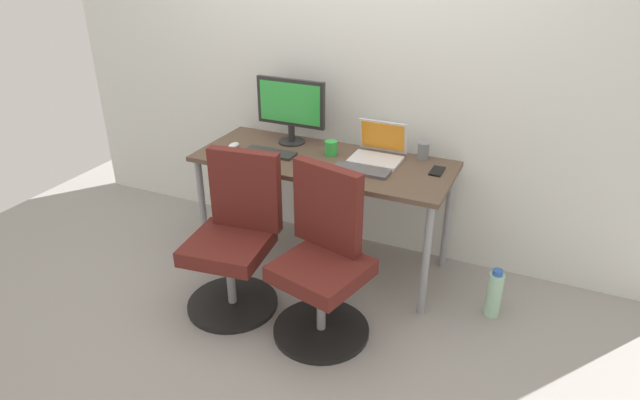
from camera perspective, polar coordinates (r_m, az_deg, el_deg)
name	(u,v)px	position (r m, az deg, el deg)	size (l,w,h in m)	color
ground_plane	(323,261)	(3.76, 0.32, -6.34)	(5.28, 5.28, 0.00)	gray
back_wall	(349,58)	(3.61, 3.08, 14.63)	(4.40, 0.04, 2.60)	silver
desk	(323,170)	(3.44, 0.34, 3.18)	(1.62, 0.65, 0.75)	brown
office_chair_left	(235,240)	(3.20, -8.88, -4.20)	(0.54, 0.54, 0.94)	black
office_chair_right	(323,263)	(2.97, 0.35, -6.56)	(0.54, 0.54, 0.94)	black
water_bottle_on_floor	(494,294)	(3.36, 17.73, -9.32)	(0.09, 0.09, 0.31)	#A5D8B2
desktop_monitor	(291,106)	(3.62, -3.07, 9.73)	(0.48, 0.18, 0.43)	#262626
open_laptop	(379,150)	(3.43, 6.13, 5.21)	(0.31, 0.27, 0.22)	silver
keyboard_by_monitor	(270,153)	(3.51, -5.26, 4.94)	(0.34, 0.12, 0.02)	#2D2D2D
keyboard_by_laptop	(361,171)	(3.24, 4.31, 3.09)	(0.34, 0.12, 0.02)	#515156
mouse_by_monitor	(234,145)	(3.64, -9.00, 5.66)	(0.06, 0.10, 0.03)	silver
mouse_by_laptop	(305,162)	(3.33, -1.59, 3.96)	(0.06, 0.10, 0.03)	#515156
coffee_mug	(331,148)	(3.47, 1.15, 5.45)	(0.08, 0.08, 0.09)	green
pen_cup	(423,151)	(3.46, 10.74, 5.06)	(0.07, 0.07, 0.10)	slate
phone_near_laptop	(437,171)	(3.30, 12.13, 2.98)	(0.07, 0.14, 0.01)	black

